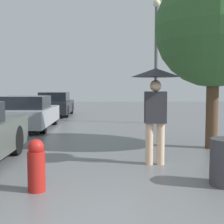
% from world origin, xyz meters
% --- Properties ---
extents(pedestrian, '(0.95, 0.95, 1.90)m').
position_xyz_m(pedestrian, '(0.55, 3.18, 1.43)').
color(pedestrian, beige).
rests_on(pedestrian, ground_plane).
extents(parked_car_middle, '(1.85, 3.88, 1.21)m').
position_xyz_m(parked_car_middle, '(-3.31, 8.62, 0.57)').
color(parked_car_middle, '#9EA3A8').
rests_on(parked_car_middle, ground_plane).
extents(parked_car_farthest, '(1.68, 3.81, 1.26)m').
position_xyz_m(parked_car_farthest, '(-3.09, 13.98, 0.59)').
color(parked_car_farthest, black).
rests_on(parked_car_farthest, ground_plane).
extents(tree, '(2.91, 2.91, 4.43)m').
position_xyz_m(tree, '(2.25, 4.81, 2.97)').
color(tree, brown).
rests_on(tree, ground_plane).
extents(street_lamp, '(0.32, 0.32, 5.12)m').
position_xyz_m(street_lamp, '(1.73, 10.18, 3.02)').
color(street_lamp, '#515456').
rests_on(street_lamp, ground_plane).
extents(fire_hydrant, '(0.26, 0.26, 0.77)m').
position_xyz_m(fire_hydrant, '(-1.45, 1.63, 0.38)').
color(fire_hydrant, '#B21E19').
rests_on(fire_hydrant, ground_plane).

